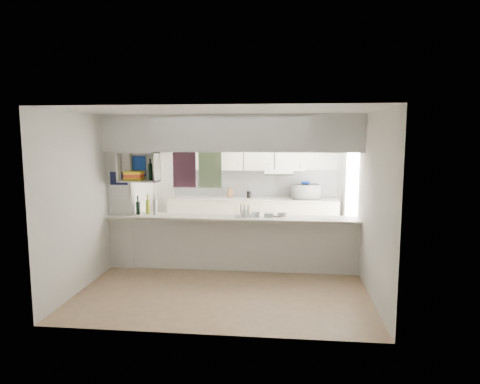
# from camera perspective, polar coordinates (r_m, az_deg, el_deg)

# --- Properties ---
(floor) EXTENTS (4.80, 4.80, 0.00)m
(floor) POSITION_cam_1_polar(r_m,az_deg,el_deg) (7.39, -1.07, -10.30)
(floor) COLOR #947256
(floor) RESTS_ON ground
(ceiling) EXTENTS (4.80, 4.80, 0.00)m
(ceiling) POSITION_cam_1_polar(r_m,az_deg,el_deg) (7.04, -1.12, 10.27)
(ceiling) COLOR white
(ceiling) RESTS_ON wall_back
(wall_back) EXTENTS (4.20, 0.00, 4.20)m
(wall_back) POSITION_cam_1_polar(r_m,az_deg,el_deg) (9.47, 0.69, 1.72)
(wall_back) COLOR silver
(wall_back) RESTS_ON floor
(wall_left) EXTENTS (0.00, 4.80, 4.80)m
(wall_left) POSITION_cam_1_polar(r_m,az_deg,el_deg) (7.65, -16.91, -0.03)
(wall_left) COLOR silver
(wall_left) RESTS_ON floor
(wall_right) EXTENTS (0.00, 4.80, 4.80)m
(wall_right) POSITION_cam_1_polar(r_m,az_deg,el_deg) (7.15, 15.84, -0.50)
(wall_right) COLOR silver
(wall_right) RESTS_ON floor
(servery_partition) EXTENTS (4.20, 0.50, 2.60)m
(servery_partition) POSITION_cam_1_polar(r_m,az_deg,el_deg) (7.08, -2.50, 2.63)
(servery_partition) COLOR silver
(servery_partition) RESTS_ON floor
(cubby_shelf) EXTENTS (0.65, 0.35, 0.50)m
(cubby_shelf) POSITION_cam_1_polar(r_m,az_deg,el_deg) (7.35, -13.39, 3.02)
(cubby_shelf) COLOR white
(cubby_shelf) RESTS_ON bulkhead
(kitchen_run) EXTENTS (3.60, 0.63, 2.24)m
(kitchen_run) POSITION_cam_1_polar(r_m,az_deg,el_deg) (9.26, 1.52, -1.38)
(kitchen_run) COLOR beige
(kitchen_run) RESTS_ON floor
(microwave) EXTENTS (0.62, 0.46, 0.32)m
(microwave) POSITION_cam_1_polar(r_m,az_deg,el_deg) (9.22, 8.74, 0.08)
(microwave) COLOR white
(microwave) RESTS_ON bench_top
(bowl) EXTENTS (0.23, 0.23, 0.06)m
(bowl) POSITION_cam_1_polar(r_m,az_deg,el_deg) (9.17, 8.71, 1.21)
(bowl) COLOR navy
(bowl) RESTS_ON microwave
(dish_rack) EXTENTS (0.47, 0.39, 0.22)m
(dish_rack) POSITION_cam_1_polar(r_m,az_deg,el_deg) (7.15, 0.93, -2.59)
(dish_rack) COLOR silver
(dish_rack) RESTS_ON breakfast_bar
(cup) EXTENTS (0.15, 0.15, 0.09)m
(cup) POSITION_cam_1_polar(r_m,az_deg,el_deg) (7.09, 0.59, -2.89)
(cup) COLOR white
(cup) RESTS_ON dish_rack
(wine_bottles) EXTENTS (0.37, 0.15, 0.36)m
(wine_bottles) POSITION_cam_1_polar(r_m,az_deg,el_deg) (7.51, -12.25, -1.94)
(wine_bottles) COLOR black
(wine_bottles) RESTS_ON breakfast_bar
(plastic_tubs) EXTENTS (0.59, 0.23, 0.08)m
(plastic_tubs) POSITION_cam_1_polar(r_m,az_deg,el_deg) (7.19, 3.62, -2.97)
(plastic_tubs) COLOR silver
(plastic_tubs) RESTS_ON breakfast_bar
(utensil_jar) EXTENTS (0.10, 0.10, 0.15)m
(utensil_jar) POSITION_cam_1_polar(r_m,az_deg,el_deg) (9.25, 1.21, -0.34)
(utensil_jar) COLOR black
(utensil_jar) RESTS_ON bench_top
(knife_block) EXTENTS (0.13, 0.11, 0.21)m
(knife_block) POSITION_cam_1_polar(r_m,az_deg,el_deg) (9.32, -1.32, -0.09)
(knife_block) COLOR brown
(knife_block) RESTS_ON bench_top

